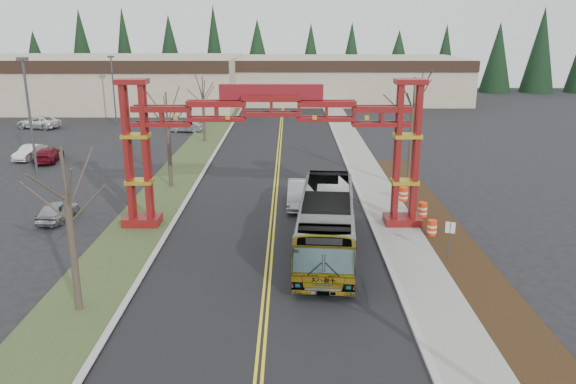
{
  "coord_description": "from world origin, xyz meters",
  "views": [
    {
      "loc": [
        1.08,
        -14.59,
        11.73
      ],
      "look_at": [
        0.99,
        12.16,
        3.86
      ],
      "focal_mm": 35.0,
      "sensor_mm": 36.0,
      "label": 1
    }
  ],
  "objects_px": {
    "bare_tree_median_near": "(67,197)",
    "bare_tree_median_mid": "(167,121)",
    "light_pole_far": "(113,85)",
    "parked_car_far_a": "(186,127)",
    "street_sign": "(450,233)",
    "transit_bus": "(327,223)",
    "silver_sedan": "(301,194)",
    "barrel_south": "(432,229)",
    "barrel_mid": "(423,210)",
    "parked_car_far_b": "(38,122)",
    "bare_tree_median_far": "(203,96)",
    "retail_building_east": "(344,79)",
    "barrel_north": "(404,195)",
    "parked_car_near_b": "(30,152)",
    "light_pole_near": "(29,108)",
    "parked_car_near_a": "(58,210)",
    "parked_car_mid_a": "(48,155)",
    "retail_building_west": "(86,82)",
    "bare_tree_right_far": "(413,108)",
    "gateway_arch": "(272,129)"
  },
  "relations": [
    {
      "from": "parked_car_near_a",
      "to": "light_pole_far",
      "type": "height_order",
      "value": "light_pole_far"
    },
    {
      "from": "bare_tree_median_mid",
      "to": "light_pole_near",
      "type": "distance_m",
      "value": 12.55
    },
    {
      "from": "parked_car_far_b",
      "to": "barrel_mid",
      "type": "xyz_separation_m",
      "value": [
        38.79,
        -33.12,
        -0.2
      ]
    },
    {
      "from": "bare_tree_median_near",
      "to": "bare_tree_median_mid",
      "type": "relative_size",
      "value": 0.99
    },
    {
      "from": "retail_building_west",
      "to": "street_sign",
      "type": "bearing_deg",
      "value": -56.51
    },
    {
      "from": "parked_car_far_a",
      "to": "parked_car_mid_a",
      "type": "bearing_deg",
      "value": -25.76
    },
    {
      "from": "light_pole_near",
      "to": "street_sign",
      "type": "bearing_deg",
      "value": -31.55
    },
    {
      "from": "bare_tree_median_far",
      "to": "parked_car_far_a",
      "type": "bearing_deg",
      "value": 117.25
    },
    {
      "from": "parked_car_near_a",
      "to": "parked_car_near_b",
      "type": "relative_size",
      "value": 0.96
    },
    {
      "from": "silver_sedan",
      "to": "gateway_arch",
      "type": "bearing_deg",
      "value": -113.06
    },
    {
      "from": "retail_building_west",
      "to": "parked_car_near_b",
      "type": "relative_size",
      "value": 11.63
    },
    {
      "from": "parked_car_near_b",
      "to": "barrel_south",
      "type": "bearing_deg",
      "value": -25.33
    },
    {
      "from": "parked_car_mid_a",
      "to": "light_pole_near",
      "type": "distance_m",
      "value": 6.66
    },
    {
      "from": "retail_building_west",
      "to": "parked_car_far_b",
      "type": "relative_size",
      "value": 8.75
    },
    {
      "from": "bare_tree_median_far",
      "to": "barrel_north",
      "type": "bearing_deg",
      "value": -51.69
    },
    {
      "from": "transit_bus",
      "to": "street_sign",
      "type": "distance_m",
      "value": 6.41
    },
    {
      "from": "parked_car_far_b",
      "to": "street_sign",
      "type": "relative_size",
      "value": 2.44
    },
    {
      "from": "gateway_arch",
      "to": "street_sign",
      "type": "bearing_deg",
      "value": -30.45
    },
    {
      "from": "retail_building_west",
      "to": "parked_car_near_a",
      "type": "relative_size",
      "value": 12.15
    },
    {
      "from": "retail_building_east",
      "to": "parked_car_mid_a",
      "type": "xyz_separation_m",
      "value": [
        -30.81,
        -44.96,
        -2.86
      ]
    },
    {
      "from": "bare_tree_median_near",
      "to": "transit_bus",
      "type": "bearing_deg",
      "value": 30.98
    },
    {
      "from": "silver_sedan",
      "to": "parked_car_near_b",
      "type": "height_order",
      "value": "silver_sedan"
    },
    {
      "from": "bare_tree_median_far",
      "to": "street_sign",
      "type": "bearing_deg",
      "value": -61.37
    },
    {
      "from": "bare_tree_right_far",
      "to": "street_sign",
      "type": "height_order",
      "value": "bare_tree_right_far"
    },
    {
      "from": "parked_car_far_b",
      "to": "bare_tree_median_far",
      "type": "height_order",
      "value": "bare_tree_median_far"
    },
    {
      "from": "transit_bus",
      "to": "street_sign",
      "type": "relative_size",
      "value": 5.56
    },
    {
      "from": "transit_bus",
      "to": "bare_tree_median_mid",
      "type": "xyz_separation_m",
      "value": [
        -11.05,
        12.85,
        3.43
      ]
    },
    {
      "from": "light_pole_near",
      "to": "retail_building_east",
      "type": "bearing_deg",
      "value": 58.81
    },
    {
      "from": "parked_car_far_a",
      "to": "street_sign",
      "type": "xyz_separation_m",
      "value": [
        20.32,
        -37.56,
        0.91
      ]
    },
    {
      "from": "silver_sedan",
      "to": "parked_car_near_b",
      "type": "relative_size",
      "value": 1.29
    },
    {
      "from": "parked_car_far_b",
      "to": "street_sign",
      "type": "bearing_deg",
      "value": 61.75
    },
    {
      "from": "parked_car_near_b",
      "to": "parked_car_mid_a",
      "type": "bearing_deg",
      "value": -18.21
    },
    {
      "from": "parked_car_near_b",
      "to": "barrel_south",
      "type": "height_order",
      "value": "parked_car_near_b"
    },
    {
      "from": "light_pole_far",
      "to": "street_sign",
      "type": "distance_m",
      "value": 52.73
    },
    {
      "from": "retail_building_west",
      "to": "parked_car_far_a",
      "type": "bearing_deg",
      "value": -49.03
    },
    {
      "from": "barrel_north",
      "to": "parked_car_near_b",
      "type": "bearing_deg",
      "value": 157.51
    },
    {
      "from": "retail_building_east",
      "to": "street_sign",
      "type": "distance_m",
      "value": 67.47
    },
    {
      "from": "parked_car_far_a",
      "to": "bare_tree_right_far",
      "type": "height_order",
      "value": "bare_tree_right_far"
    },
    {
      "from": "bare_tree_right_far",
      "to": "barrel_south",
      "type": "relative_size",
      "value": 8.14
    },
    {
      "from": "barrel_south",
      "to": "barrel_mid",
      "type": "relative_size",
      "value": 0.96
    },
    {
      "from": "bare_tree_median_far",
      "to": "bare_tree_median_near",
      "type": "bearing_deg",
      "value": -90.0
    },
    {
      "from": "street_sign",
      "to": "silver_sedan",
      "type": "bearing_deg",
      "value": 128.32
    },
    {
      "from": "retail_building_west",
      "to": "parked_car_mid_a",
      "type": "relative_size",
      "value": 10.21
    },
    {
      "from": "silver_sedan",
      "to": "light_pole_far",
      "type": "distance_m",
      "value": 40.76
    },
    {
      "from": "bare_tree_median_far",
      "to": "light_pole_far",
      "type": "height_order",
      "value": "light_pole_far"
    },
    {
      "from": "parked_car_near_a",
      "to": "parked_car_mid_a",
      "type": "height_order",
      "value": "parked_car_mid_a"
    },
    {
      "from": "parked_car_near_b",
      "to": "parked_car_far_b",
      "type": "xyz_separation_m",
      "value": [
        -6.32,
        16.5,
        0.08
      ]
    },
    {
      "from": "parked_car_far_a",
      "to": "bare_tree_median_near",
      "type": "height_order",
      "value": "bare_tree_median_near"
    },
    {
      "from": "bare_tree_median_mid",
      "to": "light_pole_far",
      "type": "relative_size",
      "value": 0.86
    },
    {
      "from": "barrel_south",
      "to": "street_sign",
      "type": "bearing_deg",
      "value": -90.21
    }
  ]
}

